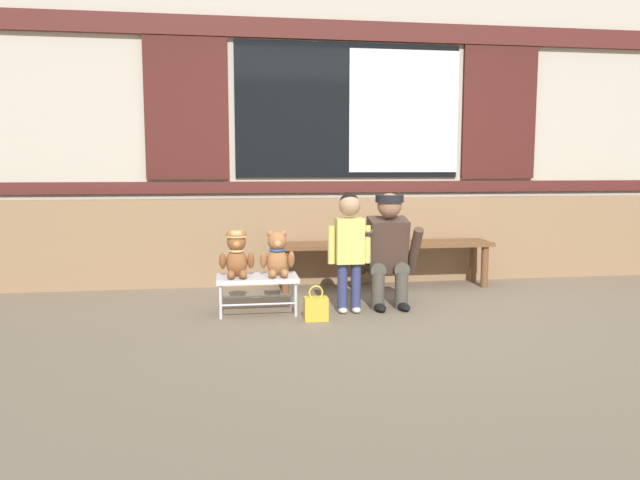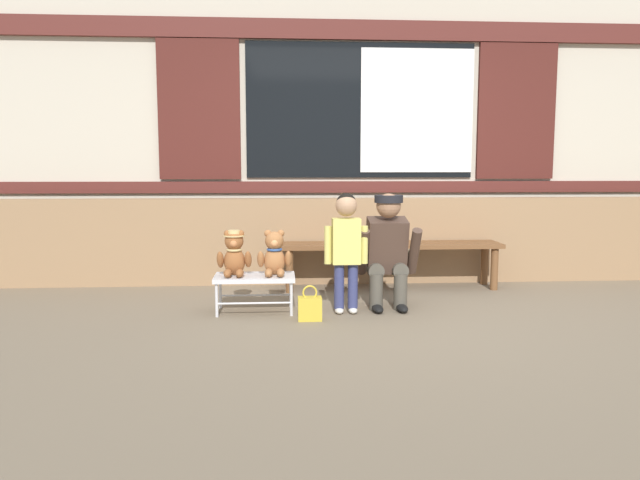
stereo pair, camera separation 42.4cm
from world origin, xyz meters
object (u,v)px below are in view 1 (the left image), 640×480
at_px(child_standing, 349,239).
at_px(adult_crouching, 389,249).
at_px(wooden_bench_long, 384,249).
at_px(teddy_bear_with_hat, 237,255).
at_px(handbag_on_ground, 316,308).
at_px(teddy_bear_plain, 277,255).
at_px(small_display_bench, 257,280).

distance_m(child_standing, adult_crouching, 0.42).
relative_size(wooden_bench_long, teddy_bear_with_hat, 5.78).
distance_m(teddy_bear_with_hat, handbag_on_ground, 0.76).
relative_size(teddy_bear_with_hat, child_standing, 0.38).
relative_size(wooden_bench_long, handbag_on_ground, 7.72).
relative_size(teddy_bear_plain, adult_crouching, 0.38).
distance_m(wooden_bench_long, teddy_bear_with_hat, 1.68).
bearing_deg(child_standing, adult_crouching, 24.41).
distance_m(teddy_bear_with_hat, child_standing, 0.90).
bearing_deg(small_display_bench, child_standing, -6.68).
relative_size(small_display_bench, teddy_bear_with_hat, 1.76).
xyz_separation_m(child_standing, adult_crouching, (0.37, 0.17, -0.11)).
distance_m(small_display_bench, teddy_bear_with_hat, 0.26).
relative_size(small_display_bench, adult_crouching, 0.67).
xyz_separation_m(teddy_bear_with_hat, adult_crouching, (1.25, 0.08, 0.01)).
relative_size(teddy_bear_with_hat, teddy_bear_plain, 1.00).
bearing_deg(wooden_bench_long, teddy_bear_plain, -141.32).
distance_m(teddy_bear_plain, child_standing, 0.59).
height_order(teddy_bear_with_hat, teddy_bear_plain, same).
distance_m(teddy_bear_plain, adult_crouching, 0.94).
bearing_deg(wooden_bench_long, small_display_bench, -145.00).
bearing_deg(wooden_bench_long, handbag_on_ground, -125.21).
bearing_deg(adult_crouching, wooden_bench_long, 78.06).
bearing_deg(child_standing, teddy_bear_plain, 171.32).
height_order(teddy_bear_with_hat, handbag_on_ground, teddy_bear_with_hat).
distance_m(wooden_bench_long, handbag_on_ground, 1.48).
distance_m(small_display_bench, teddy_bear_plain, 0.25).
bearing_deg(small_display_bench, wooden_bench_long, 35.00).
bearing_deg(adult_crouching, handbag_on_ground, -150.20).
relative_size(adult_crouching, handbag_on_ground, 3.49).
distance_m(wooden_bench_long, teddy_bear_plain, 1.42).
bearing_deg(teddy_bear_plain, wooden_bench_long, 38.68).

